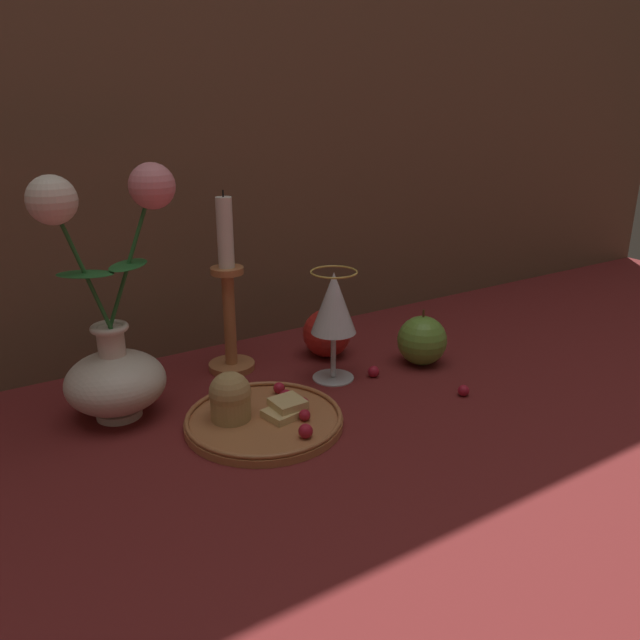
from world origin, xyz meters
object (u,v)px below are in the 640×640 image
Objects in this scene: candlestick at (229,300)px; apple_beside_vase at (422,340)px; apple_near_glass at (327,333)px; wine_glass at (334,307)px; plate_with_pastries at (257,413)px; vase at (114,344)px.

candlestick reaches higher than apple_beside_vase.
candlestick reaches higher than apple_near_glass.
wine_glass is 0.17m from apple_beside_vase.
plate_with_pastries is at bearing -157.52° from wine_glass.
wine_glass is at bearing -44.99° from candlestick.
vase is 1.59× the size of plate_with_pastries.
vase is 3.60× the size of apple_near_glass.
wine_glass is at bearing -116.76° from apple_near_glass.
apple_near_glass is (0.35, 0.03, -0.06)m from vase.
vase reaches higher than plate_with_pastries.
vase is 0.35m from apple_near_glass.
candlestick is (0.19, 0.06, 0.01)m from vase.
apple_beside_vase is 0.15m from apple_near_glass.
plate_with_pastries is 0.25m from apple_near_glass.
plate_with_pastries is (0.14, -0.12, -0.09)m from vase.
wine_glass is at bearing -9.59° from vase.
apple_beside_vase is at bearing -28.31° from candlestick.
vase is 1.18× the size of candlestick.
apple_beside_vase is at bearing -9.91° from vase.
plate_with_pastries is 2.27× the size of apple_beside_vase.
apple_beside_vase is (0.15, -0.03, -0.07)m from wine_glass.
apple_beside_vase reaches higher than plate_with_pastries.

